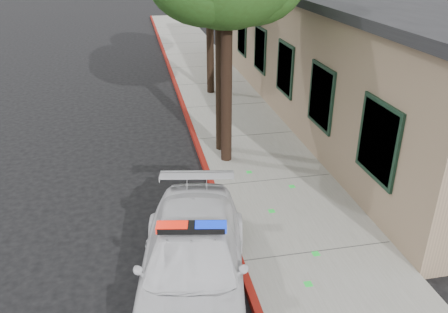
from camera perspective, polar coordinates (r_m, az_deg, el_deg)
ground at (r=8.79m, az=1.68°, el=-14.04°), size 120.00×120.00×0.00m
sidewalk at (r=11.51m, az=6.14°, el=-3.31°), size 3.20×60.00×0.15m
red_curb at (r=11.18m, az=-1.45°, el=-4.05°), size 0.14×60.00×0.16m
clapboard_building at (r=17.99m, az=16.73°, el=13.33°), size 7.30×20.89×4.24m
police_car at (r=7.87m, az=-4.01°, el=-13.34°), size 2.65×4.82×1.44m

